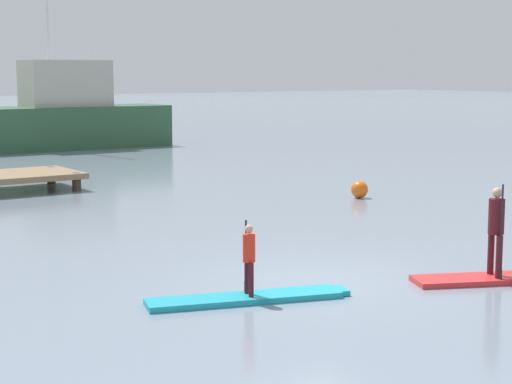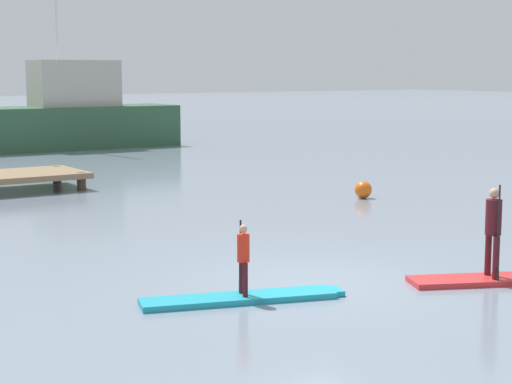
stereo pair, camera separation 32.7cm
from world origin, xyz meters
name	(u,v)px [view 2 (the right image)]	position (x,y,z in m)	size (l,w,h in m)	color
ground_plane	(314,281)	(0.00, 0.00, 0.00)	(240.00, 240.00, 0.00)	gray
paddleboard_near	(243,298)	(-1.81, -0.43, 0.05)	(3.40, 1.58, 0.10)	#1E9EB2
paddler_child_solo	(243,255)	(-1.80, -0.42, 0.76)	(0.26, 0.39, 1.22)	#4C1419
paddleboard_far	(509,279)	(2.85, -1.98, 0.05)	(3.55, 2.12, 0.10)	red
paddler_adult	(493,226)	(2.55, -1.85, 1.02)	(0.38, 0.47, 1.69)	#4C1419
fishing_boat_white_large	(58,118)	(5.92, 28.04, 1.48)	(12.23, 3.37, 12.08)	#2D5638
mooring_buoy_near	(363,190)	(7.41, 7.26, 0.26)	(0.51, 0.51, 0.51)	orange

